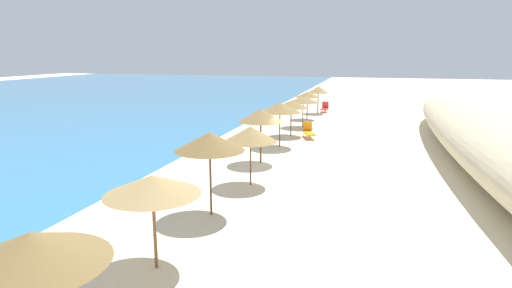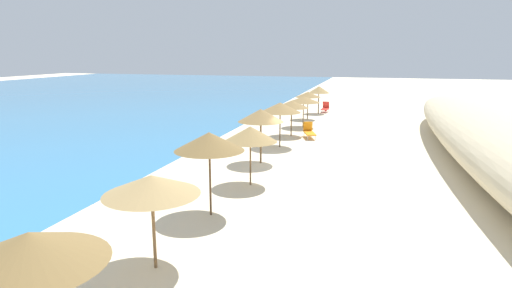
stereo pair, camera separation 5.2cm
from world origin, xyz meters
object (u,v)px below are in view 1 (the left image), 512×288
Objects in this scene: beach_umbrella_4 at (250,134)px; beach_ball at (325,110)px; beach_umbrella_6 at (280,108)px; beach_umbrella_5 at (261,115)px; beach_umbrella_3 at (210,142)px; beach_umbrella_8 at (303,99)px; lounge_chair_1 at (325,108)px; beach_umbrella_1 at (32,248)px; lounge_chair_0 at (309,131)px; beach_umbrella_2 at (152,185)px; beach_umbrella_9 at (308,95)px; beach_umbrella_10 at (318,90)px; beach_umbrella_7 at (291,104)px.

beach_umbrella_4 is 24.94m from beach_ball.
beach_umbrella_4 is 0.95× the size of beach_umbrella_6.
beach_umbrella_4 is 0.91× the size of beach_umbrella_5.
beach_umbrella_3 is 11.51m from beach_umbrella_6.
beach_umbrella_8 is 1.79× the size of lounge_chair_1.
lounge_chair_0 is at bearing -3.54° from beach_umbrella_1.
beach_umbrella_4 is at bearing 91.33° from lounge_chair_1.
lounge_chair_0 reaches higher than lounge_chair_1.
lounge_chair_1 is (24.07, -0.33, -1.82)m from beach_umbrella_4.
beach_umbrella_1 is 10.17× the size of beach_ball.
beach_umbrella_2 reaches higher than beach_umbrella_9.
beach_umbrella_9 is 8.30m from lounge_chair_0.
lounge_chair_0 is (7.37, -1.37, -2.05)m from beach_umbrella_5.
beach_ball is at bearing -14.58° from beach_umbrella_10.
beach_ball is (5.72, -0.88, -1.99)m from beach_umbrella_9.
beach_umbrella_3 is 26.71m from beach_umbrella_10.
beach_umbrella_10 is 1.46× the size of lounge_chair_0.
beach_umbrella_5 is 15.38m from beach_umbrella_9.
beach_umbrella_2 reaches higher than beach_umbrella_8.
lounge_chair_1 is at bearing -2.80° from beach_umbrella_6.
beach_umbrella_2 is at bearing 90.86° from lounge_chair_1.
beach_umbrella_5 reaches higher than beach_umbrella_10.
beach_umbrella_8 is 9.95m from beach_ball.
beach_umbrella_4 reaches higher than lounge_chair_1.
beach_umbrella_5 is at bearing -0.10° from beach_umbrella_1.
beach_umbrella_3 is 1.10× the size of beach_umbrella_6.
beach_ball is (17.04, -0.76, -2.27)m from beach_umbrella_6.
beach_umbrella_9 is 6.12m from beach_ball.
beach_umbrella_3 reaches higher than lounge_chair_0.
beach_umbrella_6 is at bearing 50.02° from lounge_chair_0.
lounge_chair_1 is at bearing -3.97° from beach_umbrella_8.
beach_umbrella_1 is 30.56m from beach_umbrella_9.
beach_umbrella_10 is (3.87, -0.40, 0.10)m from beach_umbrella_9.
beach_umbrella_3 is 1.25× the size of beach_umbrella_9.
beach_umbrella_7 is (7.72, -0.07, -0.31)m from beach_umbrella_5.
lounge_chair_0 is at bearing -177.87° from beach_ball.
beach_umbrella_3 is 1.69× the size of lounge_chair_0.
lounge_chair_0 is at bearing -4.14° from beach_umbrella_4.
beach_umbrella_10 is 1.85× the size of lounge_chair_1.
lounge_chair_1 is at bearing -177.49° from beach_ball.
beach_umbrella_4 is at bearing -179.54° from beach_umbrella_10.
beach_umbrella_9 is (22.83, 0.23, -0.52)m from beach_umbrella_3.
beach_umbrella_6 is at bearing 178.63° from beach_umbrella_8.
beach_umbrella_8 reaches higher than lounge_chair_0.
beach_ball is at bearing -106.87° from lounge_chair_0.
beach_umbrella_2 is 32.57m from beach_ball.
beach_umbrella_7 is (22.90, -0.10, -0.11)m from beach_umbrella_1.
lounge_chair_0 is (-4.00, -1.10, -1.70)m from beach_umbrella_8.
lounge_chair_0 is (3.31, -1.27, -1.97)m from beach_umbrella_6.
beach_ball is at bearing -0.68° from beach_umbrella_4.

